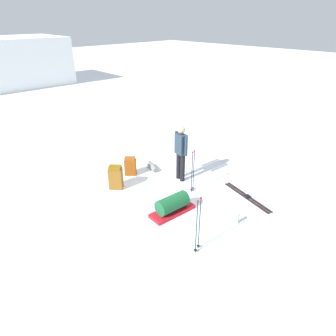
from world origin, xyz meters
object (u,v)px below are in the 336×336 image
Objects in this scene: backpack_bright at (130,166)px; ski_poles_planted_far at (198,223)px; ski_poles_planted_near at (193,169)px; sleeping_mat_rolled at (152,167)px; skier_standing at (181,150)px; backpack_large_dark at (116,177)px; ski_pair_near at (247,197)px; thermos_bottle at (238,218)px; gear_sled at (172,205)px.

backpack_bright is 3.86m from ski_poles_planted_far.
sleeping_mat_rolled is at bearing 87.32° from ski_poles_planted_near.
skier_standing is 2.43× the size of backpack_large_dark.
ski_poles_planted_near reaches higher than sleeping_mat_rolled.
skier_standing is 0.99× the size of ski_pair_near.
ski_poles_planted_near is (1.45, -1.62, 0.35)m from backpack_large_dark.
backpack_bright is at bearing 165.25° from sleeping_mat_rolled.
thermos_bottle is (-0.32, -1.75, -0.56)m from ski_poles_planted_near.
skier_standing is 2.85× the size of backpack_bright.
ski_poles_planted_near is at bearing 122.29° from ski_pair_near.
ski_poles_planted_near is 1.88m from sleeping_mat_rolled.
backpack_bright reaches higher than sleeping_mat_rolled.
skier_standing reaches higher than ski_poles_planted_near.
ski_poles_planted_far is 3.98m from sleeping_mat_rolled.
skier_standing is at bearing 106.00° from ski_pair_near.
ski_poles_planted_far reaches higher than ski_pair_near.
thermos_bottle is (-0.40, -3.53, 0.04)m from sleeping_mat_rolled.
gear_sled is at bearing -102.32° from backpack_bright.
gear_sled is (0.28, -1.99, -0.12)m from backpack_large_dark.
ski_pair_near is 2.87× the size of backpack_bright.
skier_standing is 1.91m from gear_sled.
sleeping_mat_rolled is (-0.73, 3.07, 0.08)m from ski_pair_near.
sleeping_mat_rolled is (0.73, -0.19, -0.20)m from backpack_bright.
ski_poles_planted_near is at bearing -71.79° from backpack_bright.
ski_poles_planted_far is at bearing 177.99° from thermos_bottle.
ski_pair_near is 1.67m from ski_poles_planted_near.
sleeping_mat_rolled is (1.84, 3.48, -0.63)m from ski_poles_planted_far.
backpack_bright is (0.80, 0.35, -0.05)m from backpack_large_dark.
ski_poles_planted_far reaches higher than thermos_bottle.
ski_poles_planted_near is at bearing -48.27° from backpack_large_dark.
thermos_bottle is at bearing -103.06° from skier_standing.
backpack_bright is 0.48× the size of ski_poles_planted_near.
ski_poles_planted_far is (-1.10, -3.67, 0.43)m from backpack_bright.
backpack_large_dark is at bearing -156.00° from backpack_bright.
backpack_bright is 0.49× the size of gear_sled.
ski_poles_planted_far is at bearing -114.06° from gear_sled.
gear_sled is 1.61m from thermos_bottle.
skier_standing is 1.32× the size of ski_poles_planted_far.
ski_poles_planted_near is 2.44m from ski_poles_planted_far.
gear_sled is (-1.16, -0.37, -0.47)m from ski_poles_planted_near.
skier_standing is 2.27m from ski_pair_near.
thermos_bottle is (1.43, -0.05, -0.59)m from ski_poles_planted_far.
thermos_bottle is (1.13, -3.37, -0.21)m from backpack_large_dark.
skier_standing is at bearing -81.56° from sleeping_mat_rolled.
ski_pair_near is (0.57, -1.98, -0.94)m from skier_standing.
backpack_bright is 3.74m from thermos_bottle.
thermos_bottle is (-0.57, -2.44, -0.82)m from skier_standing.
gear_sled is (0.59, 1.32, -0.49)m from ski_poles_planted_far.
ski_pair_near is at bearing -74.00° from skier_standing.
sleeping_mat_rolled is at bearing 98.44° from skier_standing.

